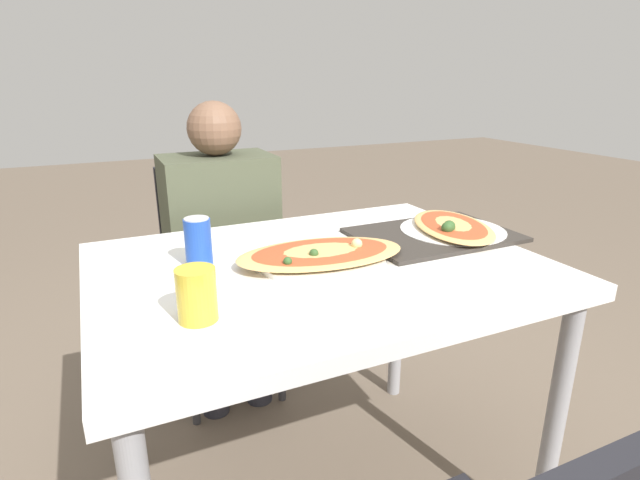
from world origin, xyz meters
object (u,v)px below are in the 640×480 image
pizza_main (321,255)px  soda_can (198,242)px  drink_glass (197,295)px  dining_table (319,292)px  chair_far_seated (217,266)px  person_seated (222,233)px  pizza_second (453,228)px

pizza_main → soda_can: soda_can is taller
drink_glass → soda_can: bearing=77.5°
soda_can → dining_table: bearing=-20.6°
dining_table → drink_glass: 0.42m
pizza_main → soda_can: size_ratio=3.69×
dining_table → chair_far_seated: chair_far_seated is taller
drink_glass → pizza_main: bearing=27.9°
person_seated → pizza_second: person_seated is taller
dining_table → pizza_second: bearing=6.0°
chair_far_seated → pizza_second: bearing=128.7°
soda_can → pizza_second: soda_can is taller
pizza_main → pizza_second: size_ratio=1.11×
drink_glass → chair_far_seated: bearing=75.0°
person_seated → pizza_main: 0.65m
drink_glass → pizza_second: bearing=16.1°
chair_far_seated → drink_glass: 1.02m
person_seated → soda_can: person_seated is taller
dining_table → drink_glass: bearing=-151.8°
dining_table → soda_can: 0.34m
person_seated → pizza_second: 0.82m
pizza_main → drink_glass: (-0.35, -0.19, 0.04)m
soda_can → pizza_second: 0.75m
pizza_main → drink_glass: drink_glass is taller
person_seated → pizza_main: size_ratio=2.50×
dining_table → chair_far_seated: bearing=97.3°
chair_far_seated → soda_can: 0.75m
dining_table → soda_can: soda_can is taller
chair_far_seated → pizza_main: bearing=97.7°
pizza_main → person_seated: bearing=99.1°
person_seated → pizza_main: person_seated is taller
dining_table → person_seated: (-0.10, 0.64, -0.01)m
dining_table → chair_far_seated: (-0.10, 0.75, -0.18)m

